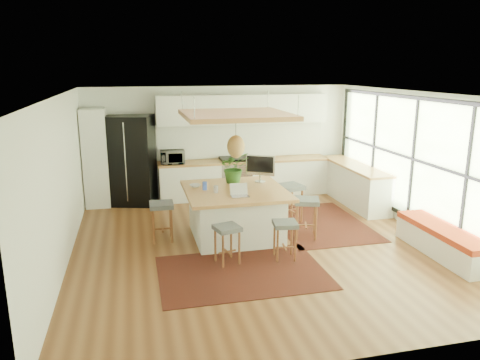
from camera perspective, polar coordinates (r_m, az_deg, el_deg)
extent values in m
plane|color=brown|center=(8.41, 2.13, -8.03)|extent=(7.00, 7.00, 0.00)
plane|color=white|center=(7.81, 2.31, 10.68)|extent=(7.00, 7.00, 0.00)
plane|color=white|center=(11.35, -2.51, 4.83)|extent=(6.50, 0.00, 6.50)
plane|color=white|center=(4.87, 13.38, -8.06)|extent=(6.50, 0.00, 6.50)
plane|color=white|center=(7.81, -21.43, -0.32)|extent=(0.00, 7.00, 7.00)
plane|color=white|center=(9.39, 21.71, 1.93)|extent=(0.00, 7.00, 7.00)
cube|color=white|center=(10.91, -17.58, 2.62)|extent=(0.55, 0.60, 2.25)
cube|color=white|center=(11.34, 0.57, 0.14)|extent=(4.20, 0.60, 0.88)
cube|color=#AF753E|center=(11.24, 0.58, 2.42)|extent=(4.24, 0.64, 0.05)
cube|color=white|center=(11.45, 0.22, 4.92)|extent=(4.20, 0.02, 0.80)
cube|color=white|center=(11.19, 0.42, 8.84)|extent=(4.20, 0.34, 0.70)
cube|color=white|center=(11.09, 14.10, -0.60)|extent=(0.60, 2.50, 0.88)
cube|color=#AF753E|center=(10.99, 14.24, 1.72)|extent=(0.64, 2.54, 0.05)
cube|color=black|center=(7.32, 0.26, -11.45)|extent=(2.60, 1.80, 0.01)
cube|color=black|center=(9.61, 9.78, -5.34)|extent=(1.80, 2.60, 0.01)
imported|color=#A5A5AA|center=(10.87, -8.43, 3.03)|extent=(0.57, 0.33, 0.38)
imported|color=#1E4C19|center=(8.93, -0.73, 1.19)|extent=(0.59, 0.65, 0.48)
imported|color=white|center=(8.69, -5.62, -0.72)|extent=(0.24, 0.24, 0.05)
cylinder|color=blue|center=(8.46, -4.39, -0.59)|extent=(0.07, 0.07, 0.19)
cylinder|color=#BCBAC1|center=(8.25, -3.09, -0.96)|extent=(0.07, 0.07, 0.19)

